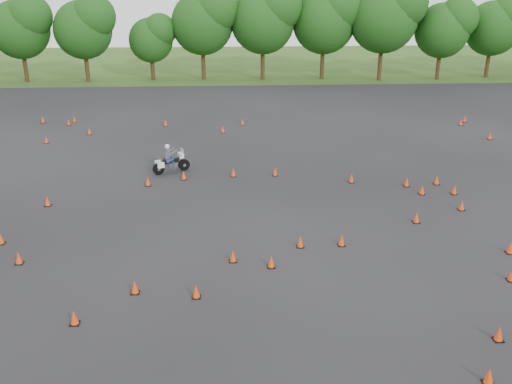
# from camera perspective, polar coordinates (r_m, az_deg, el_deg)

# --- Properties ---
(ground) EXTENTS (140.00, 140.00, 0.00)m
(ground) POSITION_cam_1_polar(r_m,az_deg,el_deg) (22.47, 0.57, -6.51)
(ground) COLOR #2D5119
(ground) RESTS_ON ground
(asphalt_pad) EXTENTS (62.00, 62.00, 0.00)m
(asphalt_pad) POSITION_cam_1_polar(r_m,az_deg,el_deg) (27.92, -0.23, -0.83)
(asphalt_pad) COLOR black
(asphalt_pad) RESTS_ON ground
(treeline) EXTENTS (87.21, 32.53, 10.91)m
(treeline) POSITION_cam_1_polar(r_m,az_deg,el_deg) (55.42, 0.82, 15.06)
(treeline) COLOR #184212
(treeline) RESTS_ON ground
(traffic_cones) EXTENTS (35.94, 32.89, 0.45)m
(traffic_cones) POSITION_cam_1_polar(r_m,az_deg,el_deg) (27.44, -0.40, -0.72)
(traffic_cones) COLOR red
(traffic_cones) RESTS_ON asphalt_pad
(rider_grey) EXTENTS (2.22, 1.52, 1.66)m
(rider_grey) POSITION_cam_1_polar(r_m,az_deg,el_deg) (31.99, -8.51, 3.37)
(rider_grey) COLOR #42434A
(rider_grey) RESTS_ON ground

